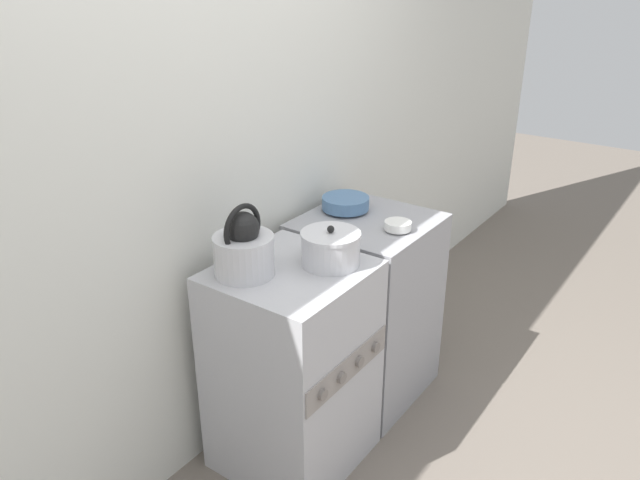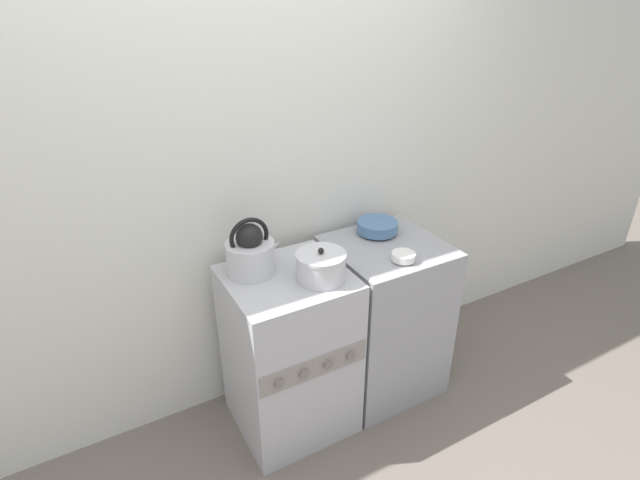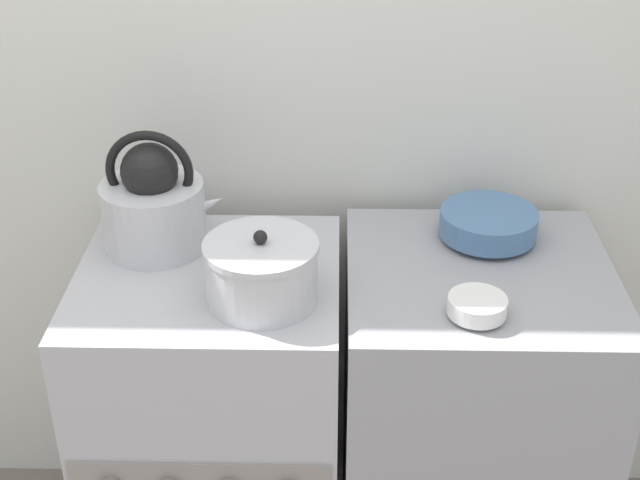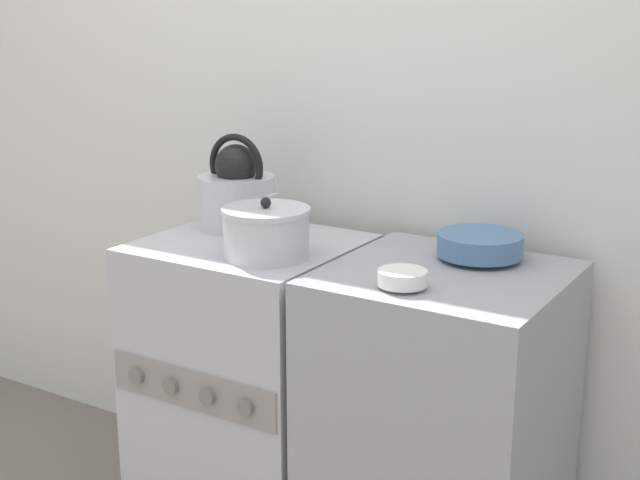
# 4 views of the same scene
# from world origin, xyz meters

# --- Properties ---
(wall_back) EXTENTS (7.00, 0.06, 2.50)m
(wall_back) POSITION_xyz_m (0.00, 0.63, 1.25)
(wall_back) COLOR silver
(wall_back) RESTS_ON ground_plane
(stove) EXTENTS (0.56, 0.55, 0.90)m
(stove) POSITION_xyz_m (0.00, 0.26, 0.45)
(stove) COLOR #B2B2B7
(stove) RESTS_ON ground_plane
(counter) EXTENTS (0.57, 0.56, 0.90)m
(counter) POSITION_xyz_m (0.58, 0.28, 0.45)
(counter) COLOR #99999E
(counter) RESTS_ON ground_plane
(kettle) EXTENTS (0.28, 0.23, 0.28)m
(kettle) POSITION_xyz_m (-0.12, 0.38, 1.00)
(kettle) COLOR silver
(kettle) RESTS_ON stove
(cooking_pot) EXTENTS (0.23, 0.23, 0.16)m
(cooking_pot) POSITION_xyz_m (0.13, 0.17, 0.96)
(cooking_pot) COLOR silver
(cooking_pot) RESTS_ON stove
(enamel_bowl) EXTENTS (0.22, 0.22, 0.07)m
(enamel_bowl) POSITION_xyz_m (0.61, 0.42, 0.94)
(enamel_bowl) COLOR #4C729E
(enamel_bowl) RESTS_ON counter
(small_ceramic_bowl) EXTENTS (0.12, 0.12, 0.04)m
(small_ceramic_bowl) POSITION_xyz_m (0.55, 0.11, 0.92)
(small_ceramic_bowl) COLOR white
(small_ceramic_bowl) RESTS_ON counter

